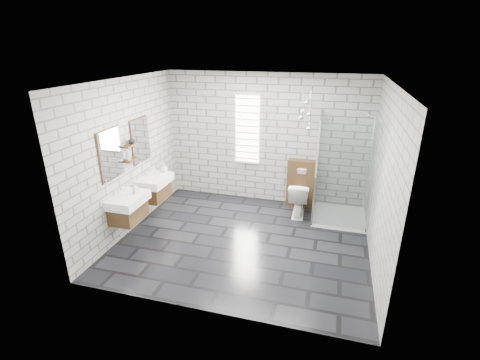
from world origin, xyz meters
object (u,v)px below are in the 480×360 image
at_px(vanity_left, 126,201).
at_px(shower_enclosure, 336,197).
at_px(vanity_right, 153,181).
at_px(cistern_panel, 302,183).
at_px(toilet, 299,198).

relative_size(vanity_left, shower_enclosure, 0.77).
height_order(vanity_left, vanity_right, same).
xyz_separation_m(vanity_left, shower_enclosure, (3.41, 1.70, -0.25)).
bearing_deg(cistern_panel, vanity_right, -154.41).
bearing_deg(shower_enclosure, vanity_left, -153.52).
height_order(vanity_left, shower_enclosure, shower_enclosure).
distance_m(cistern_panel, toilet, 0.47).
height_order(cistern_panel, shower_enclosure, shower_enclosure).
bearing_deg(vanity_left, cistern_panel, 39.29).
xyz_separation_m(vanity_right, shower_enclosure, (3.41, 0.78, -0.25)).
relative_size(cistern_panel, toilet, 1.44).
distance_m(vanity_left, vanity_right, 0.92).
bearing_deg(vanity_left, shower_enclosure, 26.48).
distance_m(vanity_right, toilet, 2.87).
xyz_separation_m(vanity_right, cistern_panel, (2.71, 1.30, -0.26)).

